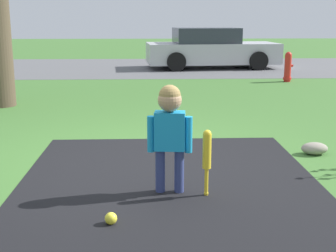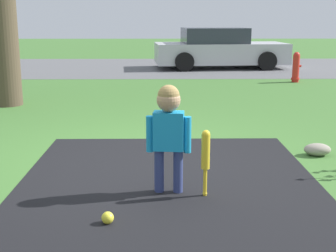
{
  "view_description": "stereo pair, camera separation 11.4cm",
  "coord_description": "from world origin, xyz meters",
  "px_view_note": "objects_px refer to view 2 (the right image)",
  "views": [
    {
      "loc": [
        0.14,
        -5.02,
        1.59
      ],
      "look_at": [
        0.32,
        -0.53,
        0.54
      ],
      "focal_mm": 50.0,
      "sensor_mm": 36.0,
      "label": 1
    },
    {
      "loc": [
        0.26,
        -5.02,
        1.59
      ],
      "look_at": [
        0.32,
        -0.53,
        0.54
      ],
      "focal_mm": 50.0,
      "sensor_mm": 36.0,
      "label": 2
    }
  ],
  "objects_px": {
    "child": "(169,124)",
    "parked_car": "(219,49)",
    "baseball_bat": "(206,154)",
    "fire_hydrant": "(296,68)",
    "sports_ball": "(108,218)"
  },
  "relations": [
    {
      "from": "fire_hydrant",
      "to": "parked_car",
      "type": "height_order",
      "value": "parked_car"
    },
    {
      "from": "sports_ball",
      "to": "child",
      "type": "bearing_deg",
      "value": 54.16
    },
    {
      "from": "sports_ball",
      "to": "parked_car",
      "type": "xyz_separation_m",
      "value": [
        2.23,
        11.41,
        0.54
      ]
    },
    {
      "from": "baseball_bat",
      "to": "sports_ball",
      "type": "bearing_deg",
      "value": -144.79
    },
    {
      "from": "child",
      "to": "sports_ball",
      "type": "relative_size",
      "value": 10.24
    },
    {
      "from": "parked_car",
      "to": "fire_hydrant",
      "type": "bearing_deg",
      "value": -70.28
    },
    {
      "from": "child",
      "to": "parked_car",
      "type": "height_order",
      "value": "parked_car"
    },
    {
      "from": "baseball_bat",
      "to": "sports_ball",
      "type": "distance_m",
      "value": 1.06
    },
    {
      "from": "baseball_bat",
      "to": "sports_ball",
      "type": "relative_size",
      "value": 6.28
    },
    {
      "from": "sports_ball",
      "to": "baseball_bat",
      "type": "bearing_deg",
      "value": 35.21
    },
    {
      "from": "child",
      "to": "sports_ball",
      "type": "distance_m",
      "value": 1.03
    },
    {
      "from": "fire_hydrant",
      "to": "baseball_bat",
      "type": "bearing_deg",
      "value": -111.26
    },
    {
      "from": "baseball_bat",
      "to": "fire_hydrant",
      "type": "relative_size",
      "value": 0.83
    },
    {
      "from": "child",
      "to": "parked_car",
      "type": "distance_m",
      "value": 10.87
    },
    {
      "from": "baseball_bat",
      "to": "fire_hydrant",
      "type": "xyz_separation_m",
      "value": [
        2.93,
        7.54,
        -0.04
      ]
    }
  ]
}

